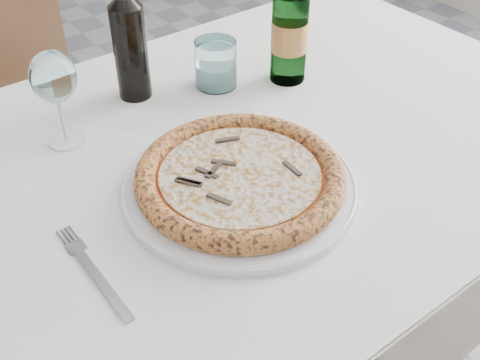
% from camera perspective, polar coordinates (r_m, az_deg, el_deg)
% --- Properties ---
extents(dining_table, '(1.48, 0.90, 0.76)m').
position_cam_1_polar(dining_table, '(1.05, -3.22, -1.77)').
color(dining_table, brown).
rests_on(dining_table, floor).
extents(chair_far, '(0.45, 0.46, 0.93)m').
position_cam_1_polar(chair_far, '(1.66, -19.96, 6.90)').
color(chair_far, brown).
rests_on(chair_far, floor).
extents(plate, '(0.36, 0.36, 0.02)m').
position_cam_1_polar(plate, '(0.93, 0.00, -0.54)').
color(plate, white).
rests_on(plate, dining_table).
extents(pizza, '(0.32, 0.32, 0.03)m').
position_cam_1_polar(pizza, '(0.91, -0.00, 0.31)').
color(pizza, '#D7B771').
rests_on(pizza, plate).
extents(fork, '(0.03, 0.21, 0.00)m').
position_cam_1_polar(fork, '(0.83, -13.66, -8.53)').
color(fork, gray).
rests_on(fork, dining_table).
extents(wine_glass, '(0.08, 0.08, 0.17)m').
position_cam_1_polar(wine_glass, '(1.01, -17.25, 9.12)').
color(wine_glass, silver).
rests_on(wine_glass, dining_table).
extents(tumbler, '(0.08, 0.08, 0.09)m').
position_cam_1_polar(tumbler, '(1.18, -2.31, 10.69)').
color(tumbler, white).
rests_on(tumbler, dining_table).
extents(beer_bottle, '(0.07, 0.07, 0.27)m').
position_cam_1_polar(beer_bottle, '(1.17, 4.74, 14.19)').
color(beer_bottle, '#3A6F3E').
rests_on(beer_bottle, dining_table).
extents(wine_bottle, '(0.06, 0.06, 0.25)m').
position_cam_1_polar(wine_bottle, '(1.13, -10.43, 12.67)').
color(wine_bottle, black).
rests_on(wine_bottle, dining_table).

